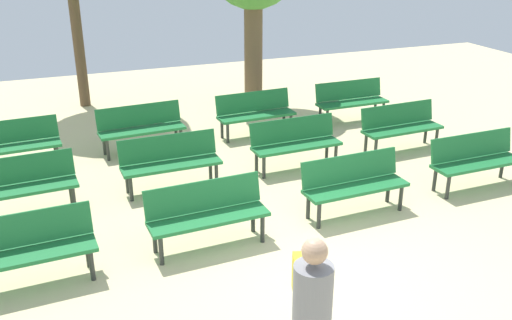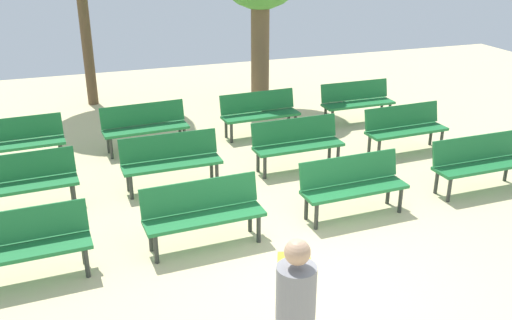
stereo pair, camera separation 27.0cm
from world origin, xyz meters
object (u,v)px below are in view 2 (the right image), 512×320
at_px(bench_r0_c0, 21,243).
at_px(bench_r0_c2, 353,183).
at_px(bench_r1_c2, 297,141).
at_px(bench_r1_c1, 171,158).
at_px(bench_r0_c3, 478,160).
at_px(bench_r1_c0, 21,180).
at_px(bench_r2_c0, 17,140).
at_px(bench_r2_c2, 260,111).
at_px(bench_r2_c1, 145,124).
at_px(bench_r2_c3, 357,100).
at_px(bench_r1_c3, 405,126).
at_px(visitor_with_backpack, 295,311).
at_px(bench_r0_c1, 203,210).

xyz_separation_m(bench_r0_c0, bench_r0_c2, (4.54, 0.23, 0.00)).
bearing_deg(bench_r1_c2, bench_r0_c0, -156.47).
bearing_deg(bench_r0_c2, bench_r1_c2, 90.26).
relative_size(bench_r1_c1, bench_r1_c2, 1.00).
bearing_deg(bench_r0_c3, bench_r1_c2, 142.44).
height_order(bench_r1_c0, bench_r2_c0, same).
bearing_deg(bench_r0_c0, bench_r2_c0, 90.00).
height_order(bench_r0_c0, bench_r2_c2, same).
height_order(bench_r2_c1, bench_r2_c3, same).
bearing_deg(bench_r2_c0, bench_r0_c2, -40.45).
bearing_deg(bench_r0_c2, bench_r2_c0, 140.73).
height_order(bench_r1_c3, bench_r2_c0, same).
bearing_deg(visitor_with_backpack, bench_r0_c0, -31.60).
distance_m(bench_r0_c3, bench_r2_c1, 5.96).
bearing_deg(bench_r2_c2, bench_r1_c0, -158.43).
bearing_deg(bench_r0_c3, bench_r2_c2, 122.71).
relative_size(bench_r0_c0, bench_r1_c3, 1.00).
bearing_deg(bench_r0_c0, bench_r1_c0, 88.87).
xyz_separation_m(bench_r1_c3, visitor_with_backpack, (-4.36, -4.98, 0.43)).
relative_size(bench_r1_c1, bench_r2_c2, 0.99).
bearing_deg(bench_r2_c1, bench_r0_c0, -121.99).
xyz_separation_m(bench_r0_c0, bench_r1_c1, (2.21, 2.05, 0.00)).
relative_size(bench_r1_c2, bench_r1_c3, 1.00).
height_order(bench_r1_c2, visitor_with_backpack, visitor_with_backpack).
height_order(bench_r1_c0, bench_r1_c1, same).
height_order(bench_r2_c1, visitor_with_backpack, visitor_with_backpack).
bearing_deg(bench_r2_c0, bench_r0_c0, -90.63).
xyz_separation_m(bench_r2_c1, visitor_with_backpack, (0.24, -6.70, 0.43)).
bearing_deg(bench_r0_c3, bench_r1_c3, 94.07).
height_order(bench_r1_c1, bench_r2_c2, same).
xyz_separation_m(bench_r1_c0, bench_r2_c2, (4.48, 2.04, 0.00)).
distance_m(bench_r0_c1, bench_r1_c1, 1.95).
relative_size(bench_r1_c1, bench_r2_c0, 0.99).
bearing_deg(bench_r1_c1, bench_r0_c0, -138.34).
distance_m(bench_r0_c0, bench_r2_c3, 7.84).
height_order(bench_r1_c1, bench_r2_c3, same).
xyz_separation_m(bench_r0_c2, bench_r0_c3, (2.32, 0.10, 0.00)).
distance_m(bench_r1_c1, bench_r2_c1, 1.86).
xyz_separation_m(bench_r0_c0, bench_r2_c1, (2.09, 3.91, 0.00)).
height_order(bench_r2_c0, bench_r2_c2, same).
bearing_deg(bench_r1_c3, bench_r2_c0, 164.31).
height_order(bench_r0_c0, bench_r1_c1, same).
height_order(bench_r2_c1, bench_r2_c2, same).
relative_size(bench_r0_c2, bench_r1_c0, 0.99).
xyz_separation_m(bench_r0_c0, bench_r1_c0, (-0.05, 1.94, 0.00)).
bearing_deg(bench_r2_c2, bench_r0_c3, -59.26).
relative_size(bench_r0_c0, bench_r0_c1, 1.00).
distance_m(bench_r2_c0, bench_r2_c3, 6.89).
bearing_deg(bench_r2_c2, bench_r1_c1, -141.89).
relative_size(bench_r0_c1, bench_r1_c0, 1.00).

